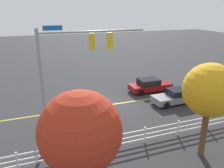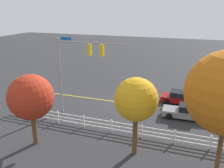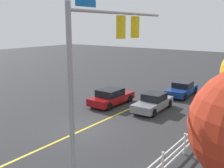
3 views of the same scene
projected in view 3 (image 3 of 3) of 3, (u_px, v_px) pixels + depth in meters
The scene contains 7 objects.
ground_plane at pixel (85, 129), 17.70m from camera, with size 120.00×120.00×0.00m, color #2D2D30.
lane_center_stripe at pixel (120, 113), 20.85m from camera, with size 28.00×0.16×0.01m, color gold.
signal_assembly at pixel (102, 59), 11.04m from camera, with size 6.79×0.38×7.55m.
car_0 at pixel (153, 102), 21.52m from camera, with size 4.40×1.92×1.36m.
car_1 at pixel (111, 97), 23.03m from camera, with size 4.47×1.95×1.38m.
car_2 at pixel (182, 89), 26.09m from camera, with size 4.62×2.07×1.30m.
white_rail_fence at pixel (201, 128), 16.14m from camera, with size 26.10×0.10×1.15m.
Camera 3 is at (12.43, 11.27, 6.59)m, focal length 43.43 mm.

